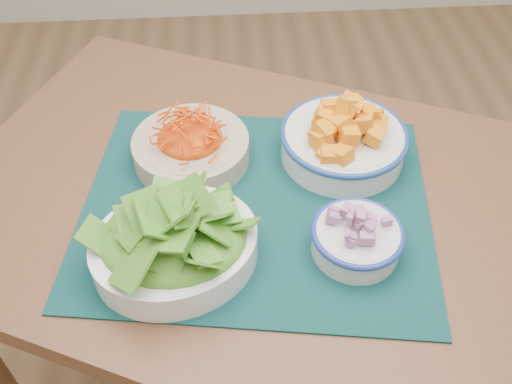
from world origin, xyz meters
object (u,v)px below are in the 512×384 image
(squash_bowl, at_px, (344,133))
(table, at_px, (263,243))
(placemat, at_px, (256,205))
(onion_bowl, at_px, (357,236))
(lettuce_bowl, at_px, (173,237))
(carrot_bowl, at_px, (191,143))

(squash_bowl, bearing_deg, table, -147.25)
(placemat, height_order, onion_bowl, onion_bowl)
(onion_bowl, bearing_deg, lettuce_bowl, -179.98)
(table, xyz_separation_m, squash_bowl, (0.15, 0.09, 0.17))
(squash_bowl, xyz_separation_m, lettuce_bowl, (-0.29, -0.21, 0.00))
(squash_bowl, relative_size, lettuce_bowl, 0.92)
(placemat, bearing_deg, lettuce_bowl, -131.72)
(carrot_bowl, height_order, squash_bowl, squash_bowl)
(onion_bowl, bearing_deg, squash_bowl, 85.29)
(placemat, bearing_deg, onion_bowl, -27.70)
(lettuce_bowl, bearing_deg, onion_bowl, -18.62)
(placemat, bearing_deg, table, 53.58)
(lettuce_bowl, bearing_deg, placemat, 21.09)
(placemat, distance_m, lettuce_bowl, 0.17)
(placemat, relative_size, onion_bowl, 3.99)
(table, distance_m, onion_bowl, 0.23)
(carrot_bowl, bearing_deg, lettuce_bowl, -95.47)
(placemat, xyz_separation_m, squash_bowl, (0.16, 0.11, 0.05))
(onion_bowl, bearing_deg, table, 137.50)
(table, relative_size, placemat, 2.25)
(squash_bowl, bearing_deg, placemat, -146.03)
(table, relative_size, carrot_bowl, 5.52)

